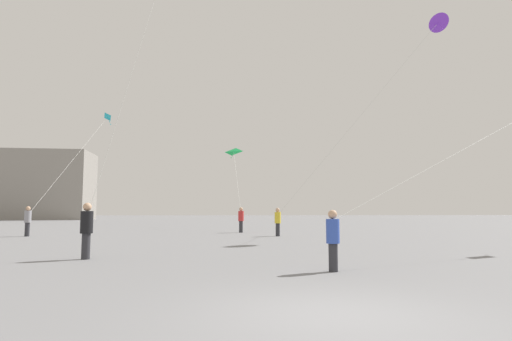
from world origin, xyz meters
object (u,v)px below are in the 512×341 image
(person_in_red, at_px, (241,219))
(person_in_yellow, at_px, (278,221))
(kite_emerald_delta, at_px, (234,152))
(kite_cyan_delta, at_px, (106,120))
(person_in_grey, at_px, (28,220))
(person_in_blue, at_px, (333,238))
(kite_violet_diamond, at_px, (437,24))
(person_in_black, at_px, (87,228))
(building_left_hall, at_px, (28,185))

(person_in_red, height_order, person_in_yellow, person_in_red)
(kite_emerald_delta, height_order, kite_cyan_delta, kite_cyan_delta)
(person_in_grey, bearing_deg, person_in_yellow, -113.69)
(person_in_blue, bearing_deg, kite_cyan_delta, -71.76)
(person_in_red, height_order, kite_violet_diamond, kite_violet_diamond)
(person_in_black, relative_size, person_in_yellow, 1.05)
(person_in_black, xyz_separation_m, kite_emerald_delta, (5.46, 27.07, 6.19))
(kite_emerald_delta, bearing_deg, person_in_blue, -86.60)
(person_in_red, relative_size, person_in_yellow, 1.04)
(person_in_blue, relative_size, kite_emerald_delta, 0.14)
(person_in_blue, xyz_separation_m, kite_emerald_delta, (-1.81, 30.52, 6.33))
(kite_violet_diamond, bearing_deg, kite_emerald_delta, 128.63)
(person_in_blue, height_order, kite_violet_diamond, kite_violet_diamond)
(kite_cyan_delta, xyz_separation_m, building_left_hall, (-24.32, 40.75, -3.91))
(person_in_grey, xyz_separation_m, kite_cyan_delta, (0.99, 13.16, 9.06))
(person_in_blue, bearing_deg, kite_violet_diamond, -132.95)
(person_in_black, height_order, kite_emerald_delta, kite_emerald_delta)
(kite_violet_diamond, bearing_deg, person_in_grey, 175.54)
(person_in_red, xyz_separation_m, building_left_hall, (-36.64, 50.24, 5.17))
(person_in_yellow, height_order, building_left_hall, building_left_hall)
(person_in_blue, relative_size, kite_violet_diamond, 0.12)
(person_in_grey, xyz_separation_m, building_left_hall, (-23.33, 53.91, 5.16))
(person_in_red, relative_size, person_in_blue, 1.15)
(person_in_black, distance_m, person_in_yellow, 14.56)
(person_in_blue, bearing_deg, person_in_red, -92.36)
(person_in_blue, height_order, person_in_yellow, person_in_yellow)
(kite_cyan_delta, distance_m, building_left_hall, 47.61)
(person_in_grey, bearing_deg, person_in_red, -94.56)
(kite_emerald_delta, xyz_separation_m, kite_cyan_delta, (-12.03, -0.64, 2.88))
(building_left_hall, bearing_deg, person_in_grey, -66.60)
(person_in_yellow, bearing_deg, kite_violet_diamond, 93.81)
(person_in_red, height_order, kite_cyan_delta, kite_cyan_delta)
(person_in_blue, height_order, kite_cyan_delta, kite_cyan_delta)
(kite_violet_diamond, relative_size, building_left_hall, 0.58)
(person_in_blue, height_order, kite_emerald_delta, kite_emerald_delta)
(person_in_yellow, distance_m, building_left_hall, 67.39)
(person_in_yellow, relative_size, kite_cyan_delta, 0.12)
(kite_violet_diamond, bearing_deg, kite_cyan_delta, 148.41)
(kite_violet_diamond, bearing_deg, person_in_yellow, 174.42)
(kite_emerald_delta, bearing_deg, person_in_yellow, -80.88)
(person_in_black, distance_m, kite_violet_diamond, 24.73)
(person_in_red, bearing_deg, kite_cyan_delta, 40.62)
(person_in_yellow, distance_m, kite_emerald_delta, 16.24)
(person_in_grey, distance_m, person_in_yellow, 15.43)
(person_in_grey, relative_size, person_in_blue, 1.17)
(person_in_red, distance_m, kite_emerald_delta, 11.88)
(kite_cyan_delta, bearing_deg, kite_emerald_delta, 3.05)
(person_in_red, height_order, person_in_blue, person_in_red)
(person_in_grey, bearing_deg, person_in_black, -170.31)
(kite_emerald_delta, bearing_deg, kite_violet_diamond, -51.37)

